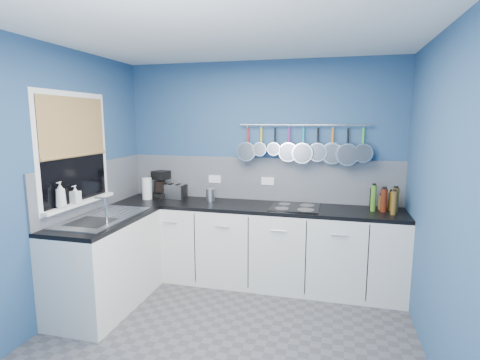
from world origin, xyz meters
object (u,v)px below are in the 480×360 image
at_px(soap_bottle_a, 61,195).
at_px(canister, 210,195).
at_px(soap_bottle_b, 75,194).
at_px(toaster, 175,191).
at_px(paper_towel, 147,189).
at_px(coffee_maker, 160,184).
at_px(hob, 295,207).

bearing_deg(soap_bottle_a, canister, 51.86).
bearing_deg(canister, soap_bottle_a, -128.14).
xyz_separation_m(soap_bottle_b, toaster, (0.52, 1.12, -0.15)).
relative_size(paper_towel, canister, 1.75).
relative_size(coffee_maker, canister, 2.23).
bearing_deg(soap_bottle_a, toaster, 68.56).
relative_size(coffee_maker, hob, 0.63).
height_order(soap_bottle_b, paper_towel, soap_bottle_b).
bearing_deg(soap_bottle_b, hob, 25.74).
height_order(paper_towel, coffee_maker, coffee_maker).
distance_m(soap_bottle_a, coffee_maker, 1.35).
relative_size(soap_bottle_a, coffee_maker, 0.74).
xyz_separation_m(soap_bottle_a, hob, (1.98, 1.15, -0.26)).
relative_size(soap_bottle_a, paper_towel, 0.94).
distance_m(soap_bottle_b, toaster, 1.24).
height_order(paper_towel, canister, paper_towel).
relative_size(canister, hob, 0.28).
distance_m(canister, hob, 1.00).
bearing_deg(toaster, soap_bottle_b, -105.68).
bearing_deg(canister, paper_towel, -173.53).
bearing_deg(hob, toaster, 173.68).
bearing_deg(toaster, soap_bottle_a, -102.36).
distance_m(soap_bottle_a, canister, 1.61).
xyz_separation_m(toaster, canister, (0.47, -0.05, -0.01)).
xyz_separation_m(soap_bottle_b, coffee_maker, (0.33, 1.11, -0.07)).
xyz_separation_m(soap_bottle_b, hob, (1.98, 0.96, -0.23)).
bearing_deg(hob, soap_bottle_a, -149.86).
distance_m(soap_bottle_b, paper_towel, 1.01).
distance_m(paper_towel, coffee_maker, 0.18).
xyz_separation_m(paper_towel, hob, (1.76, -0.02, -0.12)).
bearing_deg(soap_bottle_a, hob, 30.14).
relative_size(toaster, hob, 0.50).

